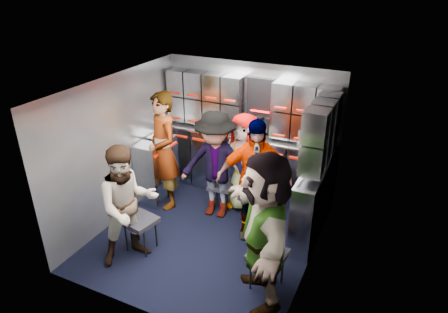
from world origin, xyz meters
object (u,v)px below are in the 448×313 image
at_px(jump_seat_center, 248,178).
at_px(attendant_arc_b, 216,166).
at_px(attendant_standing, 163,151).
at_px(attendant_arc_e, 264,231).
at_px(jump_seat_mid_left, 221,187).
at_px(jump_seat_mid_right, 258,200).
at_px(attendant_arc_c, 244,163).
at_px(jump_seat_near_right, 268,256).
at_px(attendant_arc_d, 254,180).
at_px(attendant_arc_a, 128,205).
at_px(jump_seat_near_left, 140,222).

xyz_separation_m(jump_seat_center, attendant_arc_b, (-0.29, -0.54, 0.40)).
relative_size(attendant_standing, attendant_arc_e, 1.01).
height_order(jump_seat_mid_left, jump_seat_mid_right, jump_seat_mid_right).
bearing_deg(attendant_arc_c, attendant_arc_e, -52.31).
height_order(jump_seat_center, attendant_arc_e, attendant_arc_e).
xyz_separation_m(jump_seat_near_right, attendant_arc_d, (-0.52, 0.87, 0.42)).
height_order(jump_seat_mid_left, attendant_arc_c, attendant_arc_c).
height_order(jump_seat_near_right, attendant_arc_d, attendant_arc_d).
bearing_deg(attendant_arc_a, attendant_arc_c, 11.43).
distance_m(attendant_arc_c, attendant_arc_e, 1.87).
bearing_deg(attendant_arc_d, jump_seat_near_right, -81.13).
relative_size(jump_seat_near_right, attendant_arc_d, 0.28).
height_order(jump_seat_near_right, attendant_arc_c, attendant_arc_c).
bearing_deg(jump_seat_center, attendant_standing, -151.51).
distance_m(jump_seat_near_right, attendant_arc_d, 1.10).
height_order(jump_seat_mid_right, jump_seat_near_right, jump_seat_mid_right).
relative_size(jump_seat_near_right, attendant_arc_a, 0.31).
distance_m(attendant_standing, attendant_arc_e, 2.36).
bearing_deg(attendant_standing, attendant_arc_a, -42.42).
distance_m(jump_seat_center, attendant_arc_e, 2.08).
distance_m(jump_seat_mid_right, attendant_standing, 1.57).
xyz_separation_m(jump_seat_near_left, attendant_arc_d, (1.19, 0.93, 0.43)).
xyz_separation_m(jump_seat_mid_left, attendant_arc_c, (0.29, 0.18, 0.39)).
distance_m(jump_seat_near_left, attendant_arc_d, 1.57).
relative_size(attendant_standing, attendant_arc_a, 1.16).
xyz_separation_m(jump_seat_center, attendant_standing, (-1.12, -0.61, 0.49)).
xyz_separation_m(jump_seat_near_left, attendant_arc_e, (1.71, -0.12, 0.48)).
xyz_separation_m(jump_seat_mid_right, attendant_arc_e, (0.52, -1.23, 0.46)).
bearing_deg(attendant_arc_a, jump_seat_near_right, -45.15).
xyz_separation_m(jump_seat_mid_right, attendant_standing, (-1.50, -0.03, 0.47)).
relative_size(attendant_arc_b, attendant_arc_e, 0.91).
xyz_separation_m(jump_seat_mid_right, attendant_arc_c, (-0.38, 0.40, 0.32)).
relative_size(jump_seat_mid_left, attendant_arc_c, 0.27).
xyz_separation_m(attendant_arc_a, attendant_arc_b, (0.52, 1.33, 0.04)).
bearing_deg(jump_seat_near_left, attendant_arc_b, 65.83).
xyz_separation_m(jump_seat_mid_left, attendant_arc_a, (-0.52, -1.51, 0.41)).
height_order(attendant_standing, attendant_arc_c, attendant_standing).
bearing_deg(attendant_arc_d, attendant_arc_c, 101.57).
distance_m(jump_seat_near_left, attendant_standing, 1.23).
xyz_separation_m(jump_seat_mid_right, attendant_arc_a, (-1.19, -1.29, 0.34)).
bearing_deg(jump_seat_near_right, attendant_arc_c, 121.94).
bearing_deg(jump_seat_mid_right, attendant_arc_a, -132.59).
height_order(jump_seat_center, jump_seat_mid_right, jump_seat_mid_right).
bearing_deg(attendant_arc_d, attendant_arc_b, 139.87).
relative_size(jump_seat_near_right, attendant_arc_c, 0.32).
bearing_deg(attendant_arc_e, attendant_arc_c, 176.34).
distance_m(jump_seat_mid_left, jump_seat_near_right, 1.74).
bearing_deg(attendant_arc_b, jump_seat_mid_right, -8.73).
xyz_separation_m(jump_seat_mid_right, jump_seat_near_right, (0.52, -1.05, -0.01)).
bearing_deg(jump_seat_mid_right, attendant_arc_d, -90.00).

